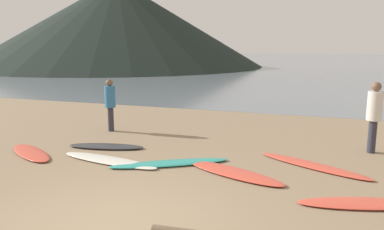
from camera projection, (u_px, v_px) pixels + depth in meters
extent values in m
cube|color=#8C7559|center=(250.00, 115.00, 14.69)|extent=(120.00, 120.00, 0.20)
cube|color=slate|center=(310.00, 61.00, 61.00)|extent=(140.00, 100.00, 0.01)
cone|color=black|center=(118.00, 23.00, 46.49)|extent=(35.42, 35.42, 10.39)
ellipsoid|color=#D84C38|center=(31.00, 153.00, 9.14)|extent=(1.98, 1.48, 0.08)
ellipsoid|color=#333338|center=(106.00, 146.00, 9.70)|extent=(2.04, 0.94, 0.08)
ellipsoid|color=silver|center=(109.00, 160.00, 8.55)|extent=(2.64, 0.89, 0.07)
ellipsoid|color=teal|center=(170.00, 163.00, 8.33)|extent=(2.49, 1.81, 0.08)
ellipsoid|color=#D84C38|center=(233.00, 172.00, 7.73)|extent=(2.40, 1.42, 0.08)
ellipsoid|color=#D84C38|center=(313.00, 165.00, 8.20)|extent=(2.55, 1.60, 0.07)
ellipsoid|color=#D84C38|center=(364.00, 203.00, 6.23)|extent=(2.23, 1.14, 0.06)
cylinder|color=#2D2D38|center=(111.00, 119.00, 11.55)|extent=(0.18, 0.18, 0.74)
cylinder|color=teal|center=(110.00, 97.00, 11.42)|extent=(0.32, 0.32, 0.64)
sphere|color=brown|center=(109.00, 83.00, 11.34)|extent=(0.21, 0.21, 0.21)
cylinder|color=#2D2D38|center=(372.00, 137.00, 9.22)|extent=(0.19, 0.19, 0.81)
cylinder|color=beige|center=(375.00, 106.00, 9.08)|extent=(0.35, 0.35, 0.70)
sphere|color=brown|center=(376.00, 87.00, 8.99)|extent=(0.23, 0.23, 0.23)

